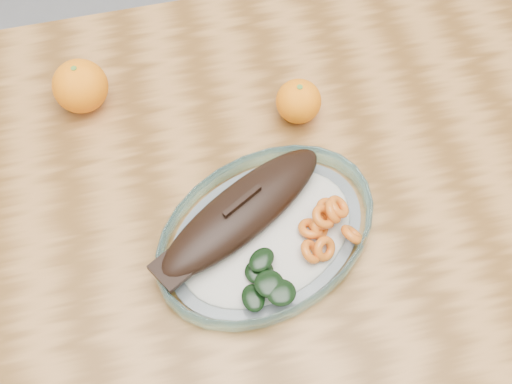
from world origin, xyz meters
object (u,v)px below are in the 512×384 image
dining_table (234,240)px  orange_right (299,101)px  plated_meal (265,231)px  orange_left (80,86)px

dining_table → orange_right: 0.22m
plated_meal → orange_right: 0.20m
plated_meal → orange_left: (-0.20, 0.27, 0.02)m
dining_table → orange_left: (-0.17, 0.22, 0.14)m
orange_left → orange_right: (0.30, -0.09, -0.01)m
orange_right → dining_table: bearing=-134.1°
dining_table → orange_right: size_ratio=18.54×
orange_left → plated_meal: bearing=-53.2°
plated_meal → orange_right: plated_meal is taller
orange_left → orange_right: bearing=-17.2°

